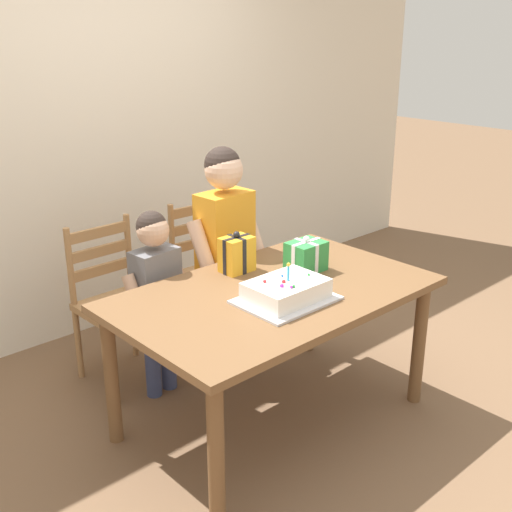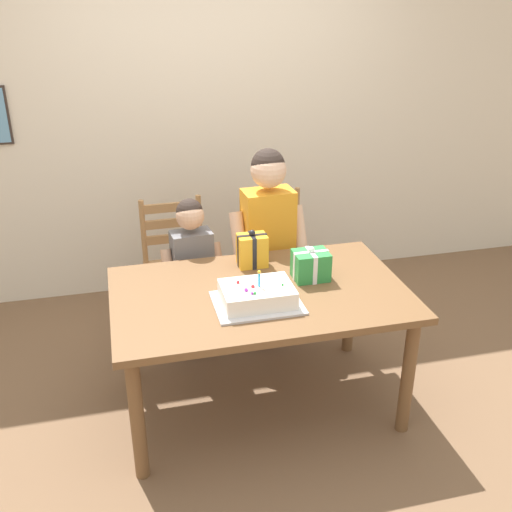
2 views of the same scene
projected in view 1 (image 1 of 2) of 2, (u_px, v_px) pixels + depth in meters
The scene contains 10 objects.
ground_plane at pixel (273, 418), 3.37m from camera, with size 20.00×20.00×0.00m, color brown.
back_wall at pixel (94, 134), 4.07m from camera, with size 6.40×0.11×2.60m.
dining_table at pixel (274, 307), 3.15m from camera, with size 1.56×0.96×0.74m.
birthday_cake at pixel (286, 292), 2.98m from camera, with size 0.44×0.34×0.19m.
gift_box_red_large at pixel (306, 256), 3.34m from camera, with size 0.20×0.16×0.19m.
gift_box_beside_cake at pixel (237, 254), 3.32m from camera, with size 0.17×0.13×0.22m.
chair_left at pixel (117, 302), 3.64m from camera, with size 0.43×0.43×0.92m.
chair_right at pixel (211, 272), 4.07m from camera, with size 0.43×0.43×0.92m.
child_older at pixel (225, 237), 3.65m from camera, with size 0.49×0.28×1.33m.
child_younger at pixel (156, 286), 3.41m from camera, with size 0.39×0.23×1.06m.
Camera 1 is at (-2.00, -2.06, 1.97)m, focal length 44.82 mm.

